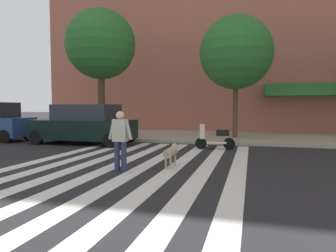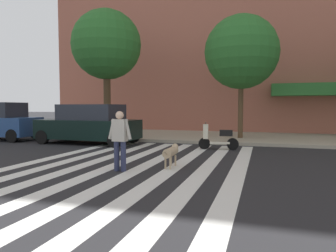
# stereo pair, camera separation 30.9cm
# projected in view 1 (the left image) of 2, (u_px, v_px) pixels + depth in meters

# --- Properties ---
(ground_plane) EXTENTS (160.00, 160.00, 0.00)m
(ground_plane) POSITION_uv_depth(u_px,v_px,m) (56.00, 174.00, 7.88)
(ground_plane) COLOR #232326
(sidewalk_far) EXTENTS (80.00, 6.00, 0.15)m
(sidewalk_far) POSITION_uv_depth(u_px,v_px,m) (165.00, 135.00, 17.80)
(sidewalk_far) COLOR #A59B86
(sidewalk_far) RESTS_ON ground_plane
(crosswalk_stripes) EXTENTS (6.75, 14.05, 0.01)m
(crosswalk_stripes) POSITION_uv_depth(u_px,v_px,m) (105.00, 178.00, 7.51)
(crosswalk_stripes) COLOR silver
(crosswalk_stripes) RESTS_ON ground_plane
(parked_car_behind_first) EXTENTS (4.84, 2.13, 1.87)m
(parked_car_behind_first) POSITION_uv_depth(u_px,v_px,m) (84.00, 125.00, 14.31)
(parked_car_behind_first) COLOR black
(parked_car_behind_first) RESTS_ON ground_plane
(parked_scooter) EXTENTS (1.63, 0.55, 1.11)m
(parked_scooter) POSITION_uv_depth(u_px,v_px,m) (215.00, 138.00, 12.49)
(parked_scooter) COLOR black
(parked_scooter) RESTS_ON ground_plane
(street_tree_nearest) EXTENTS (3.86, 3.86, 7.00)m
(street_tree_nearest) POSITION_uv_depth(u_px,v_px,m) (101.00, 45.00, 16.76)
(street_tree_nearest) COLOR #4C3823
(street_tree_nearest) RESTS_ON sidewalk_far
(street_tree_middle) EXTENTS (3.76, 3.76, 6.27)m
(street_tree_middle) POSITION_uv_depth(u_px,v_px,m) (236.00, 53.00, 15.56)
(street_tree_middle) COLOR #4C3823
(street_tree_middle) RESTS_ON sidewalk_far
(pedestrian_dog_walker) EXTENTS (0.70, 0.24, 1.64)m
(pedestrian_dog_walker) POSITION_uv_depth(u_px,v_px,m) (120.00, 138.00, 8.20)
(pedestrian_dog_walker) COLOR #282D4C
(pedestrian_dog_walker) RESTS_ON ground_plane
(dog_on_leash) EXTENTS (0.27, 1.13, 0.65)m
(dog_on_leash) POSITION_uv_depth(u_px,v_px,m) (171.00, 152.00, 8.81)
(dog_on_leash) COLOR tan
(dog_on_leash) RESTS_ON ground_plane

